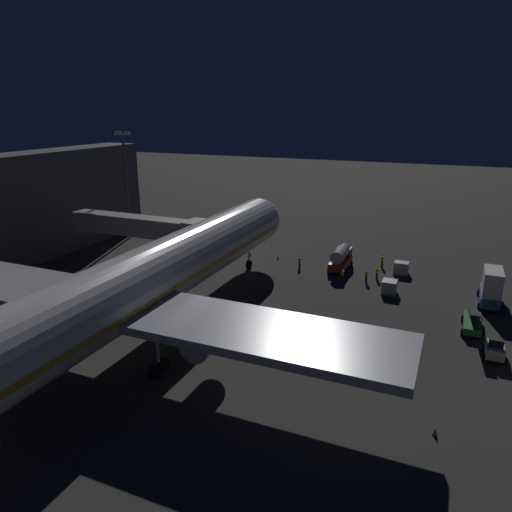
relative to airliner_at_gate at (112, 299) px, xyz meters
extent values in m
plane|color=#383533|center=(0.00, -11.25, -6.11)|extent=(320.00, 320.00, 0.00)
cylinder|color=silver|center=(0.00, -1.46, 0.09)|extent=(6.01, 59.46, 6.01)
sphere|color=silver|center=(0.00, -31.19, 0.09)|extent=(5.89, 5.89, 5.89)
cube|color=gold|center=(0.00, -1.46, -0.36)|extent=(6.07, 57.08, 0.50)
cube|color=black|center=(0.00, -29.38, 1.14)|extent=(3.31, 1.40, 0.90)
cube|color=#B7BABF|center=(0.00, -0.99, -0.96)|extent=(48.42, 7.67, 0.70)
cylinder|color=#B7BABF|center=(-7.80, -1.99, -2.75)|extent=(2.57, 4.81, 2.57)
cylinder|color=black|center=(-7.80, -4.39, -2.75)|extent=(2.19, 0.15, 2.19)
cylinder|color=#B7BABF|center=(7.80, -1.99, -2.75)|extent=(2.57, 4.81, 2.57)
cylinder|color=black|center=(7.80, -4.39, -2.75)|extent=(2.19, 0.15, 2.19)
cylinder|color=#B7BABF|center=(0.00, -27.69, -3.61)|extent=(0.28, 0.28, 2.60)
cylinder|color=black|center=(0.00, -27.69, -5.51)|extent=(0.45, 1.20, 1.20)
cylinder|color=#B7BABF|center=(-4.20, 0.01, -3.61)|extent=(0.28, 0.28, 2.60)
cylinder|color=black|center=(-4.20, -0.64, -5.51)|extent=(0.45, 1.20, 1.20)
cylinder|color=black|center=(-4.20, 0.66, -5.51)|extent=(0.45, 1.20, 1.20)
cylinder|color=#B7BABF|center=(4.20, 0.01, -3.61)|extent=(0.28, 0.28, 2.60)
cylinder|color=black|center=(4.20, -0.64, -5.51)|extent=(0.45, 1.20, 1.20)
cylinder|color=black|center=(4.20, 0.66, -5.51)|extent=(0.45, 1.20, 1.20)
cube|color=#9E9E99|center=(13.79, -21.44, 0.09)|extent=(19.38, 2.60, 2.50)
cube|color=#9E9E99|center=(4.10, -21.44, 0.09)|extent=(3.20, 3.40, 3.00)
cube|color=black|center=(2.70, -21.44, 0.09)|extent=(0.70, 3.20, 2.70)
cylinder|color=#B7BABF|center=(5.10, -21.44, -3.64)|extent=(0.56, 0.56, 4.95)
cylinder|color=black|center=(4.50, -21.44, -5.81)|extent=(0.25, 0.60, 0.60)
cylinder|color=black|center=(5.70, -21.44, -5.81)|extent=(0.25, 0.60, 0.60)
cylinder|color=#59595E|center=(25.50, -34.96, 2.42)|extent=(0.40, 0.40, 17.07)
cube|color=#F9EFC6|center=(24.60, -34.96, 11.21)|extent=(1.10, 0.50, 0.60)
cube|color=#F9EFC6|center=(26.40, -34.96, 11.21)|extent=(1.10, 0.50, 0.60)
cube|color=maroon|center=(-11.65, -32.43, -5.21)|extent=(2.10, 5.83, 1.10)
cylinder|color=#B7BABF|center=(-11.65, -32.23, -3.81)|extent=(1.70, 4.95, 1.70)
cube|color=maroon|center=(-11.65, -34.44, -4.11)|extent=(1.89, 1.80, 1.10)
cylinder|color=black|center=(-12.76, -34.46, -5.76)|extent=(0.24, 0.70, 0.70)
cylinder|color=black|center=(-10.54, -34.46, -5.76)|extent=(0.24, 0.70, 0.70)
cylinder|color=black|center=(-12.76, -30.39, -5.76)|extent=(0.24, 0.70, 0.70)
cylinder|color=black|center=(-10.54, -30.39, -5.76)|extent=(0.24, 0.70, 0.70)
cube|color=silver|center=(-29.87, -13.97, -5.31)|extent=(1.50, 2.51, 0.90)
cube|color=black|center=(-29.87, -13.59, -4.51)|extent=(1.20, 0.20, 0.70)
cylinder|color=black|center=(-30.68, -14.84, -5.76)|extent=(0.24, 0.70, 0.70)
cylinder|color=black|center=(-29.06, -14.84, -5.76)|extent=(0.24, 0.70, 0.70)
cylinder|color=black|center=(-30.68, -13.09, -5.76)|extent=(0.24, 0.70, 0.70)
cylinder|color=black|center=(-29.06, -13.09, -5.76)|extent=(0.24, 0.70, 0.70)
cube|color=#234C9E|center=(-29.95, -27.43, -5.21)|extent=(2.00, 5.99, 1.10)
cube|color=silver|center=(-29.95, -26.69, -3.27)|extent=(1.90, 4.19, 2.78)
cube|color=#234C9E|center=(-29.95, -29.63, -4.11)|extent=(1.80, 1.60, 1.10)
cylinder|color=black|center=(-31.01, -29.53, -5.76)|extent=(0.24, 0.70, 0.70)
cylinder|color=black|center=(-28.89, -29.53, -5.76)|extent=(0.24, 0.70, 0.70)
cylinder|color=black|center=(-31.01, -25.34, -5.76)|extent=(0.24, 0.70, 0.70)
cylinder|color=black|center=(-28.89, -25.34, -5.76)|extent=(0.24, 0.70, 0.70)
cube|color=#287038|center=(-28.11, -19.36, -5.41)|extent=(1.60, 4.81, 0.70)
cube|color=black|center=(-28.11, -19.36, -4.16)|extent=(0.90, 8.34, 2.59)
cylinder|color=black|center=(-28.97, -21.04, -5.76)|extent=(0.24, 0.70, 0.70)
cylinder|color=black|center=(-27.25, -21.04, -5.76)|extent=(0.24, 0.70, 0.70)
cylinder|color=black|center=(-28.97, -17.67, -5.76)|extent=(0.24, 0.70, 0.70)
cylinder|color=black|center=(-27.25, -17.67, -5.76)|extent=(0.24, 0.70, 0.70)
cube|color=#B7BABF|center=(-19.54, -33.81, -5.30)|extent=(1.85, 1.56, 1.63)
cube|color=#B7BABF|center=(-19.11, -26.04, -5.31)|extent=(1.69, 1.85, 1.61)
cylinder|color=black|center=(-16.94, -30.44, -5.70)|extent=(0.28, 0.28, 0.83)
cylinder|color=yellow|center=(-16.94, -30.44, -4.98)|extent=(0.40, 0.40, 0.60)
sphere|color=tan|center=(-16.94, -30.44, -4.56)|extent=(0.24, 0.24, 0.24)
sphere|color=yellow|center=(-16.94, -30.44, -4.51)|extent=(0.23, 0.23, 0.23)
cylinder|color=black|center=(-13.01, -27.81, -5.70)|extent=(0.28, 0.28, 0.83)
cylinder|color=yellow|center=(-13.01, -27.81, -4.99)|extent=(0.40, 0.40, 0.59)
sphere|color=tan|center=(-13.01, -27.81, -4.58)|extent=(0.24, 0.24, 0.24)
sphere|color=white|center=(-13.01, -27.81, -4.53)|extent=(0.23, 0.23, 0.23)
cylinder|color=black|center=(-6.26, -30.94, -5.69)|extent=(0.28, 0.28, 0.85)
cylinder|color=yellow|center=(-6.26, -30.94, -4.95)|extent=(0.40, 0.40, 0.61)
sphere|color=tan|center=(-6.26, -30.94, -4.53)|extent=(0.24, 0.24, 0.24)
sphere|color=yellow|center=(-6.26, -30.94, -4.48)|extent=(0.23, 0.23, 0.23)
cylinder|color=black|center=(-16.80, -35.55, -5.68)|extent=(0.28, 0.28, 0.86)
cylinder|color=yellow|center=(-16.80, -35.55, -4.91)|extent=(0.40, 0.40, 0.68)
sphere|color=tan|center=(-16.80, -35.55, -4.45)|extent=(0.24, 0.24, 0.24)
sphere|color=yellow|center=(-16.80, -35.55, -4.40)|extent=(0.23, 0.23, 0.23)
cylinder|color=black|center=(-15.86, -28.80, -5.67)|extent=(0.28, 0.28, 0.88)
cylinder|color=yellow|center=(-15.86, -28.80, -4.94)|extent=(0.40, 0.40, 0.59)
sphere|color=tan|center=(-15.86, -28.80, -4.52)|extent=(0.24, 0.24, 0.24)
sphere|color=white|center=(-15.86, -28.80, -4.47)|extent=(0.23, 0.23, 0.23)
cone|color=orange|center=(-2.20, -33.19, -5.84)|extent=(0.36, 0.36, 0.55)
cone|color=orange|center=(2.20, -33.19, -5.84)|extent=(0.36, 0.36, 0.55)
cone|color=orange|center=(-25.71, -0.99, -5.84)|extent=(0.36, 0.36, 0.55)
camera|label=1|loc=(-25.10, 28.33, 15.04)|focal=32.98mm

